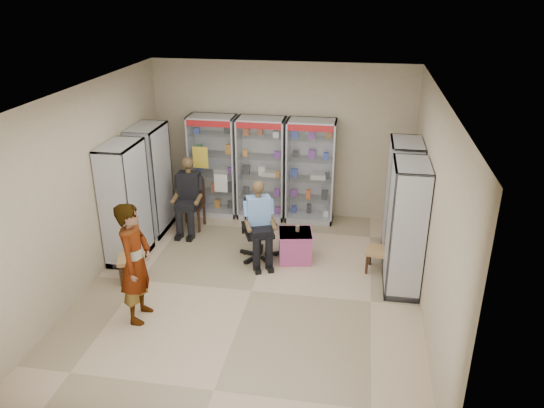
% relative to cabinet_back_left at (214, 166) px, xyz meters
% --- Properties ---
extents(floor, '(6.00, 6.00, 0.00)m').
position_rel_cabinet_back_left_xyz_m(floor, '(1.30, -2.73, -1.00)').
color(floor, tan).
rests_on(floor, ground).
extents(room_shell, '(5.02, 6.02, 3.01)m').
position_rel_cabinet_back_left_xyz_m(room_shell, '(1.30, -2.73, 0.97)').
color(room_shell, tan).
rests_on(room_shell, ground).
extents(cabinet_back_left, '(0.90, 0.50, 2.00)m').
position_rel_cabinet_back_left_xyz_m(cabinet_back_left, '(0.00, 0.00, 0.00)').
color(cabinet_back_left, '#B0B3B7').
rests_on(cabinet_back_left, floor).
extents(cabinet_back_mid, '(0.90, 0.50, 2.00)m').
position_rel_cabinet_back_left_xyz_m(cabinet_back_mid, '(0.95, 0.00, 0.00)').
color(cabinet_back_mid, silver).
rests_on(cabinet_back_mid, floor).
extents(cabinet_back_right, '(0.90, 0.50, 2.00)m').
position_rel_cabinet_back_left_xyz_m(cabinet_back_right, '(1.90, 0.00, 0.00)').
color(cabinet_back_right, silver).
rests_on(cabinet_back_right, floor).
extents(cabinet_right_far, '(0.90, 0.50, 2.00)m').
position_rel_cabinet_back_left_xyz_m(cabinet_right_far, '(3.53, -1.13, 0.00)').
color(cabinet_right_far, '#B3B5BB').
rests_on(cabinet_right_far, floor).
extents(cabinet_right_near, '(0.90, 0.50, 2.00)m').
position_rel_cabinet_back_left_xyz_m(cabinet_right_near, '(3.53, -2.23, 0.00)').
color(cabinet_right_near, '#B8BAC0').
rests_on(cabinet_right_near, floor).
extents(cabinet_left_far, '(0.90, 0.50, 2.00)m').
position_rel_cabinet_back_left_xyz_m(cabinet_left_far, '(-0.93, -0.93, 0.00)').
color(cabinet_left_far, '#AFB1B7').
rests_on(cabinet_left_far, floor).
extents(cabinet_left_near, '(0.90, 0.50, 2.00)m').
position_rel_cabinet_back_left_xyz_m(cabinet_left_near, '(-0.93, -2.03, 0.00)').
color(cabinet_left_near, '#B3B6BB').
rests_on(cabinet_left_near, floor).
extents(wooden_chair, '(0.42, 0.42, 0.94)m').
position_rel_cabinet_back_left_xyz_m(wooden_chair, '(-0.25, -0.73, -0.53)').
color(wooden_chair, black).
rests_on(wooden_chair, floor).
extents(seated_customer, '(0.44, 0.60, 1.34)m').
position_rel_cabinet_back_left_xyz_m(seated_customer, '(-0.25, -0.78, -0.33)').
color(seated_customer, black).
rests_on(seated_customer, floor).
extents(office_chair, '(0.74, 0.74, 1.04)m').
position_rel_cabinet_back_left_xyz_m(office_chair, '(1.22, -1.67, -0.48)').
color(office_chair, black).
rests_on(office_chair, floor).
extents(seated_shopkeeper, '(0.63, 0.72, 1.32)m').
position_rel_cabinet_back_left_xyz_m(seated_shopkeeper, '(1.22, -1.72, -0.34)').
color(seated_shopkeeper, '#619EC1').
rests_on(seated_shopkeeper, floor).
extents(pink_trunk, '(0.61, 0.60, 0.51)m').
position_rel_cabinet_back_left_xyz_m(pink_trunk, '(1.83, -1.65, -0.74)').
color(pink_trunk, '#A54285').
rests_on(pink_trunk, floor).
extents(tea_glass, '(0.07, 0.07, 0.10)m').
position_rel_cabinet_back_left_xyz_m(tea_glass, '(1.86, -1.59, -0.44)').
color(tea_glass, '#5D1908').
rests_on(tea_glass, pink_trunk).
extents(woven_stool_a, '(0.45, 0.45, 0.39)m').
position_rel_cabinet_back_left_xyz_m(woven_stool_a, '(3.20, -1.79, -0.81)').
color(woven_stool_a, '#A78446').
rests_on(woven_stool_a, floor).
extents(woven_stool_b, '(0.52, 0.52, 0.41)m').
position_rel_cabinet_back_left_xyz_m(woven_stool_b, '(-0.60, -2.72, -0.80)').
color(woven_stool_b, olive).
rests_on(woven_stool_b, floor).
extents(standing_man, '(0.43, 0.64, 1.73)m').
position_rel_cabinet_back_left_xyz_m(standing_man, '(-0.09, -3.64, -0.13)').
color(standing_man, gray).
rests_on(standing_man, floor).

